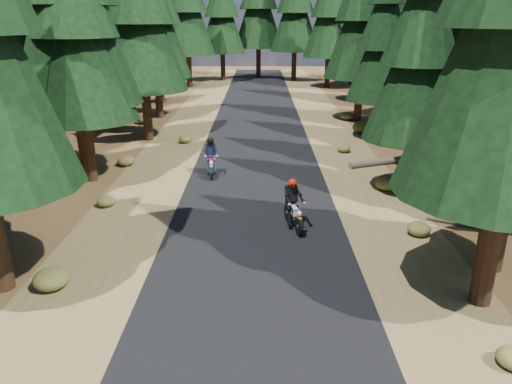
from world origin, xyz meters
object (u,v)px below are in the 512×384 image
at_px(rider_follow, 211,163).
at_px(log_far, 482,226).
at_px(log_near, 395,160).
at_px(rider_lead, 293,212).

bearing_deg(rider_follow, log_far, 142.55).
relative_size(log_near, log_far, 1.40).
relative_size(rider_lead, rider_follow, 1.02).
xyz_separation_m(log_near, log_far, (0.88, -8.09, -0.04)).
xyz_separation_m(log_far, rider_follow, (-9.71, 6.00, 0.45)).
height_order(rider_lead, rider_follow, rider_lead).
bearing_deg(rider_lead, log_far, 166.06).
relative_size(log_far, rider_lead, 1.82).
height_order(log_near, rider_follow, rider_follow).
relative_size(log_near, rider_lead, 2.55).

